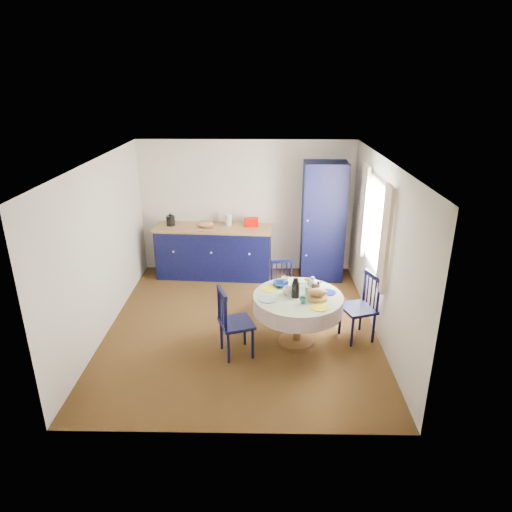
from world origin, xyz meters
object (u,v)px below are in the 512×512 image
Objects in this scene: chair_far at (283,287)px; mug_b at (303,301)px; mug_c at (316,286)px; mug_a at (288,291)px; kitchen_counter at (214,251)px; cobalt_bowl at (281,284)px; mug_d at (285,280)px; pantry_cabinet at (323,222)px; chair_right at (361,307)px; dining_table at (298,303)px; chair_left at (233,322)px.

mug_b is (0.22, -1.14, 0.35)m from chair_far.
chair_far is 0.89m from mug_c.
mug_a is 1.46× the size of mug_b.
kitchen_counter is 2.38m from cobalt_bowl.
mug_d reaches higher than cobalt_bowl.
kitchen_counter is 2.09m from pantry_cabinet.
mug_c is (-0.65, 0.05, 0.29)m from chair_right.
mug_d is at bearing 108.45° from mug_b.
chair_right is 1.14m from mug_d.
mug_b is (-0.55, -2.54, -0.30)m from pantry_cabinet.
mug_c is (0.40, 0.17, -0.00)m from mug_a.
mug_a is at bearing -86.65° from mug_d.
pantry_cabinet is 2.52× the size of chair_far.
cobalt_bowl is (-0.27, 0.54, -0.01)m from mug_b.
pantry_cabinet is at bearing 77.70° from mug_b.
chair_far is (-0.77, -1.40, -0.65)m from pantry_cabinet.
kitchen_counter is 1.01× the size of pantry_cabinet.
pantry_cabinet reaches higher than dining_table.
mug_c is at bearing -98.05° from pantry_cabinet.
kitchen_counter reaches higher than mug_a.
pantry_cabinet reaches higher than mug_b.
pantry_cabinet is at bearing 80.79° from mug_c.
dining_table is 0.37m from mug_c.
pantry_cabinet is 2.19× the size of chair_right.
chair_left is 0.97m from mug_b.
mug_c is at bearing 22.58° from mug_a.
mug_b is at bearing -87.60° from chair_far.
chair_left is 4.29× the size of cobalt_bowl.
chair_right is at bearing -80.60° from pantry_cabinet.
chair_far is 1.31m from chair_right.
mug_c is 0.54× the size of cobalt_bowl.
pantry_cabinet is 2.25m from chair_right.
kitchen_counter is 2.71m from chair_left.
mug_c is at bearing -113.08° from chair_right.
chair_far is (0.71, 1.20, -0.06)m from chair_left.
pantry_cabinet is at bearing 52.92° from chair_far.
mug_d is (0.01, -0.51, 0.36)m from chair_far.
mug_d is at bearing -121.13° from chair_right.
chair_left is (-1.47, -2.61, -0.59)m from pantry_cabinet.
dining_table is at bearing -66.44° from mug_d.
chair_far reaches higher than mug_c.
mug_c is at bearing -11.87° from cobalt_bowl.
mug_d is (-0.42, 0.19, 0.00)m from mug_c.
mug_a is (-0.15, 0.04, 0.17)m from dining_table.
mug_a is at bearing -84.97° from chair_left.
dining_table is at bearing -55.26° from kitchen_counter.
mug_b reaches higher than cobalt_bowl.
dining_table is 1.43× the size of chair_far.
chair_right is at bearing 24.36° from mug_b.
mug_c is 0.50m from cobalt_bowl.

